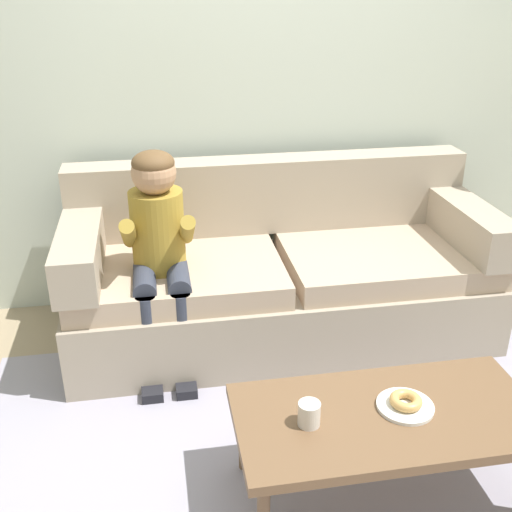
# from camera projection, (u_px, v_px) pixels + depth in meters

# --- Properties ---
(ground) EXTENTS (10.00, 10.00, 0.00)m
(ground) POSITION_uv_depth(u_px,v_px,m) (312.00, 427.00, 2.73)
(ground) COLOR #9E896B
(wall_back) EXTENTS (8.00, 0.10, 2.80)m
(wall_back) POSITION_uv_depth(u_px,v_px,m) (257.00, 60.00, 3.39)
(wall_back) COLOR beige
(wall_back) RESTS_ON ground
(area_rug) EXTENTS (2.92, 2.08, 0.01)m
(area_rug) POSITION_uv_depth(u_px,v_px,m) (327.00, 467.00, 2.50)
(area_rug) COLOR #9993A3
(area_rug) RESTS_ON ground
(couch) EXTENTS (2.24, 0.90, 0.91)m
(couch) POSITION_uv_depth(u_px,v_px,m) (279.00, 276.00, 3.35)
(couch) COLOR tan
(couch) RESTS_ON ground
(coffee_table) EXTENTS (1.12, 0.54, 0.39)m
(coffee_table) POSITION_uv_depth(u_px,v_px,m) (387.00, 421.00, 2.24)
(coffee_table) COLOR brown
(coffee_table) RESTS_ON ground
(person_child) EXTENTS (0.34, 0.58, 1.10)m
(person_child) POSITION_uv_depth(u_px,v_px,m) (159.00, 242.00, 2.93)
(person_child) COLOR olive
(person_child) RESTS_ON ground
(plate) EXTENTS (0.21, 0.21, 0.01)m
(plate) POSITION_uv_depth(u_px,v_px,m) (405.00, 406.00, 2.25)
(plate) COLOR white
(plate) RESTS_ON coffee_table
(donut) EXTENTS (0.17, 0.17, 0.04)m
(donut) POSITION_uv_depth(u_px,v_px,m) (406.00, 401.00, 2.24)
(donut) COLOR tan
(donut) RESTS_ON plate
(mug) EXTENTS (0.08, 0.08, 0.09)m
(mug) POSITION_uv_depth(u_px,v_px,m) (309.00, 414.00, 2.15)
(mug) COLOR silver
(mug) RESTS_ON coffee_table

